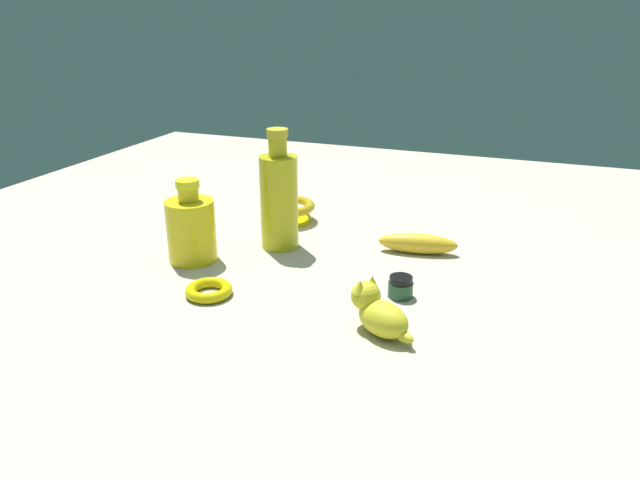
{
  "coord_description": "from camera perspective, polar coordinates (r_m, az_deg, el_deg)",
  "views": [
    {
      "loc": [
        0.39,
        -1.03,
        0.48
      ],
      "look_at": [
        0.0,
        0.0,
        0.04
      ],
      "focal_mm": 33.48,
      "sensor_mm": 36.0,
      "label": 1
    }
  ],
  "objects": [
    {
      "name": "nail_polish_jar",
      "position": [
        1.05,
        7.71,
        -4.44
      ],
      "size": [
        0.04,
        0.04,
        0.04
      ],
      "color": "#1F462C",
      "rests_on": "ground"
    },
    {
      "name": "cat_figurine",
      "position": [
        0.93,
        5.6,
        -6.84
      ],
      "size": [
        0.12,
        0.09,
        0.08
      ],
      "color": "gold",
      "rests_on": "ground"
    },
    {
      "name": "banana",
      "position": [
        1.24,
        9.33,
        -0.32
      ],
      "size": [
        0.17,
        0.07,
        0.04
      ],
      "primitive_type": "ellipsoid",
      "rotation": [
        0.0,
        0.0,
        0.17
      ],
      "color": "gold",
      "rests_on": "ground"
    },
    {
      "name": "ground",
      "position": [
        1.19,
        0.0,
        -1.9
      ],
      "size": [
        2.0,
        2.0,
        0.0
      ],
      "primitive_type": "plane",
      "color": "#BCB29E"
    },
    {
      "name": "bottle_short",
      "position": [
        1.2,
        -12.22,
        1.1
      ],
      "size": [
        0.1,
        0.1,
        0.17
      ],
      "color": "yellow",
      "rests_on": "ground"
    },
    {
      "name": "bowl",
      "position": [
        1.4,
        -3.07,
        2.96
      ],
      "size": [
        0.13,
        0.13,
        0.05
      ],
      "color": "yellow",
      "rests_on": "ground"
    },
    {
      "name": "bottle_tall",
      "position": [
        1.23,
        -3.94,
        3.97
      ],
      "size": [
        0.08,
        0.08,
        0.25
      ],
      "color": "gold",
      "rests_on": "ground"
    },
    {
      "name": "bangle",
      "position": [
        1.07,
        -10.58,
        -4.74
      ],
      "size": [
        0.08,
        0.08,
        0.02
      ],
      "primitive_type": "torus",
      "color": "#D4BF0B",
      "rests_on": "ground"
    }
  ]
}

